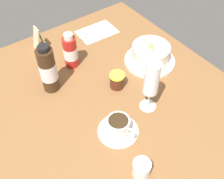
% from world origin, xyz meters
% --- Properties ---
extents(ground_plane, '(1.10, 0.84, 0.03)m').
position_xyz_m(ground_plane, '(0.00, 0.00, -0.01)').
color(ground_plane, brown).
extents(porridge_bowl, '(0.20, 0.20, 0.08)m').
position_xyz_m(porridge_bowl, '(0.13, -0.23, 0.04)').
color(porridge_bowl, silver).
rests_on(porridge_bowl, ground_plane).
extents(cutlery_setting, '(0.12, 0.17, 0.01)m').
position_xyz_m(cutlery_setting, '(0.41, -0.17, 0.00)').
color(cutlery_setting, silver).
rests_on(cutlery_setting, ground_plane).
extents(coffee_cup, '(0.13, 0.13, 0.06)m').
position_xyz_m(coffee_cup, '(-0.06, 0.06, 0.03)').
color(coffee_cup, silver).
rests_on(coffee_cup, ground_plane).
extents(creamer_jug, '(0.06, 0.05, 0.06)m').
position_xyz_m(creamer_jug, '(-0.21, 0.09, 0.03)').
color(creamer_jug, silver).
rests_on(creamer_jug, ground_plane).
extents(wine_glass, '(0.06, 0.06, 0.19)m').
position_xyz_m(wine_glass, '(-0.04, -0.08, 0.12)').
color(wine_glass, white).
rests_on(wine_glass, ground_plane).
extents(jam_jar, '(0.05, 0.05, 0.06)m').
position_xyz_m(jam_jar, '(0.10, -0.05, 0.03)').
color(jam_jar, '#4B2114').
rests_on(jam_jar, ground_plane).
extents(sauce_bottle_brown, '(0.06, 0.06, 0.19)m').
position_xyz_m(sauce_bottle_brown, '(0.23, 0.14, 0.09)').
color(sauce_bottle_brown, '#382314').
rests_on(sauce_bottle_brown, ground_plane).
extents(sauce_bottle_red, '(0.05, 0.05, 0.14)m').
position_xyz_m(sauce_bottle_red, '(0.29, 0.02, 0.06)').
color(sauce_bottle_red, '#B21E19').
rests_on(sauce_bottle_red, ground_plane).
extents(menu_card, '(0.05, 0.05, 0.10)m').
position_xyz_m(menu_card, '(0.46, 0.07, 0.05)').
color(menu_card, '#BEAF8C').
rests_on(menu_card, ground_plane).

